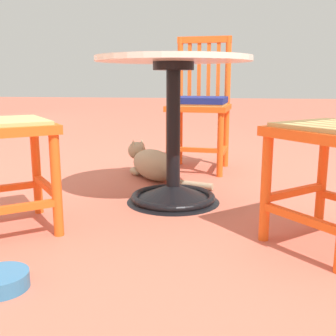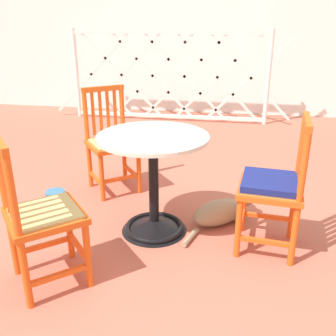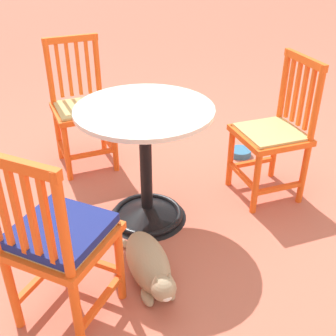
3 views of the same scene
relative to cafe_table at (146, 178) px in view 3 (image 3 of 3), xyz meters
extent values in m
plane|color=#BC604C|center=(-0.04, -0.21, -0.28)|extent=(24.00, 24.00, 0.00)
cone|color=black|center=(0.00, 0.00, -0.23)|extent=(0.48, 0.48, 0.10)
torus|color=black|center=(0.00, 0.00, -0.26)|extent=(0.44, 0.44, 0.04)
cylinder|color=black|center=(0.00, 0.00, 0.09)|extent=(0.07, 0.07, 0.66)
cylinder|color=black|center=(0.00, 0.00, 0.40)|extent=(0.20, 0.20, 0.04)
cylinder|color=silver|center=(0.00, 0.00, 0.43)|extent=(0.76, 0.76, 0.02)
cylinder|color=#EA5619|center=(-0.26, 0.61, -0.06)|extent=(0.04, 0.04, 0.45)
cylinder|color=#EA5619|center=(-0.53, 0.40, -0.06)|extent=(0.04, 0.04, 0.45)
cylinder|color=#EA5619|center=(-0.47, 0.88, 0.17)|extent=(0.04, 0.04, 0.91)
cylinder|color=#EA5619|center=(-0.74, 0.67, 0.17)|extent=(0.04, 0.04, 0.91)
cube|color=#EA5619|center=(-0.37, 0.74, -0.14)|extent=(0.23, 0.29, 0.03)
cube|color=#EA5619|center=(-0.64, 0.53, -0.14)|extent=(0.23, 0.29, 0.03)
cube|color=#EA5619|center=(-0.40, 0.51, -0.11)|extent=(0.29, 0.23, 0.03)
cube|color=#EA5619|center=(-0.50, 0.64, 0.15)|extent=(0.56, 0.56, 0.04)
cube|color=tan|center=(-0.50, 0.64, 0.17)|extent=(0.49, 0.49, 0.02)
cube|color=#EA5619|center=(-0.53, 0.84, 0.40)|extent=(0.03, 0.03, 0.39)
cube|color=#EA5619|center=(-0.58, 0.79, 0.40)|extent=(0.03, 0.03, 0.39)
cube|color=#EA5619|center=(-0.63, 0.75, 0.40)|extent=(0.03, 0.03, 0.39)
cube|color=#EA5619|center=(-0.69, 0.71, 0.40)|extent=(0.03, 0.03, 0.39)
cube|color=#EA5619|center=(-0.61, 0.77, 0.61)|extent=(0.32, 0.26, 0.04)
cylinder|color=#EA5619|center=(-0.47, -0.42, -0.06)|extent=(0.04, 0.04, 0.45)
cylinder|color=#EA5619|center=(-0.24, -0.68, -0.06)|extent=(0.04, 0.04, 0.45)
cylinder|color=#EA5619|center=(-0.72, -0.64, 0.17)|extent=(0.04, 0.04, 0.91)
cylinder|color=#EA5619|center=(-0.50, -0.90, 0.17)|extent=(0.04, 0.04, 0.91)
cube|color=#EA5619|center=(-0.59, -0.53, -0.14)|extent=(0.27, 0.24, 0.03)
cube|color=#EA5619|center=(-0.37, -0.79, -0.14)|extent=(0.27, 0.24, 0.03)
cube|color=#EA5619|center=(-0.35, -0.55, -0.11)|extent=(0.24, 0.27, 0.03)
cube|color=#EA5619|center=(-0.48, -0.66, 0.15)|extent=(0.56, 0.56, 0.04)
cube|color=tan|center=(-0.48, -0.66, 0.17)|extent=(0.49, 0.49, 0.02)
cube|color=#EA5619|center=(-0.68, -0.69, 0.40)|extent=(0.03, 0.03, 0.39)
cube|color=#EA5619|center=(-0.63, -0.74, 0.40)|extent=(0.03, 0.03, 0.39)
cube|color=#EA5619|center=(-0.59, -0.80, 0.40)|extent=(0.03, 0.03, 0.39)
cube|color=#EA5619|center=(-0.54, -0.85, 0.40)|extent=(0.03, 0.03, 0.39)
cube|color=#EA5619|center=(-0.61, -0.77, 0.61)|extent=(0.27, 0.31, 0.04)
cylinder|color=#EA5619|center=(0.60, -0.23, -0.06)|extent=(0.04, 0.04, 0.45)
cylinder|color=#EA5619|center=(0.64, 0.11, -0.06)|extent=(0.04, 0.04, 0.45)
cylinder|color=#EA5619|center=(0.94, -0.27, 0.17)|extent=(0.04, 0.04, 0.91)
cylinder|color=#EA5619|center=(0.97, 0.07, 0.17)|extent=(0.04, 0.04, 0.91)
cube|color=#EA5619|center=(0.77, -0.25, -0.14)|extent=(0.34, 0.06, 0.03)
cube|color=#EA5619|center=(0.80, 0.09, -0.14)|extent=(0.34, 0.06, 0.03)
cube|color=#EA5619|center=(0.62, -0.06, -0.11)|extent=(0.06, 0.34, 0.03)
cube|color=#EA5619|center=(0.79, -0.08, 0.15)|extent=(0.44, 0.44, 0.04)
cube|color=tan|center=(0.79, -0.08, 0.17)|extent=(0.39, 0.39, 0.02)
cube|color=#EA5619|center=(0.94, -0.20, 0.40)|extent=(0.02, 0.03, 0.39)
cube|color=#EA5619|center=(0.95, -0.13, 0.40)|extent=(0.02, 0.03, 0.39)
cube|color=#EA5619|center=(0.96, -0.06, 0.40)|extent=(0.02, 0.03, 0.39)
cube|color=#EA5619|center=(0.97, 0.01, 0.40)|extent=(0.02, 0.03, 0.39)
cube|color=#EA5619|center=(0.96, -0.10, 0.61)|extent=(0.07, 0.38, 0.04)
cube|color=navy|center=(0.79, -0.08, 0.20)|extent=(0.40, 0.40, 0.04)
ellipsoid|color=#9E896B|center=(0.46, 0.18, -0.19)|extent=(0.47, 0.43, 0.19)
ellipsoid|color=silver|center=(0.54, 0.24, -0.20)|extent=(0.23, 0.23, 0.14)
sphere|color=#9E896B|center=(0.66, 0.33, -0.13)|extent=(0.12, 0.12, 0.12)
ellipsoid|color=silver|center=(0.69, 0.36, -0.15)|extent=(0.07, 0.07, 0.04)
cone|color=#9E896B|center=(0.63, 0.35, -0.08)|extent=(0.04, 0.04, 0.04)
cone|color=#9E896B|center=(0.67, 0.30, -0.08)|extent=(0.04, 0.04, 0.04)
ellipsoid|color=#9E896B|center=(0.56, 0.32, -0.26)|extent=(0.13, 0.12, 0.05)
ellipsoid|color=#9E896B|center=(0.62, 0.24, -0.26)|extent=(0.13, 0.12, 0.05)
cylinder|color=#9E896B|center=(0.28, -0.09, -0.26)|extent=(0.10, 0.22, 0.04)
cylinder|color=teal|center=(-0.97, 0.40, -0.26)|extent=(0.17, 0.17, 0.05)
camera|label=1|loc=(-2.04, -0.26, 0.34)|focal=44.23mm
camera|label=2|loc=(0.52, -2.37, 1.18)|focal=40.38mm
camera|label=3|loc=(1.97, 0.79, 1.32)|focal=45.48mm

